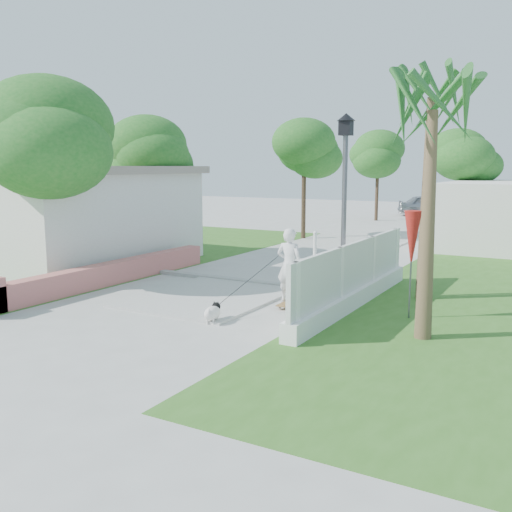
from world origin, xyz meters
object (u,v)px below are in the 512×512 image
Objects in this scene: street_lamp at (344,200)px; skateboarder at (265,274)px; parked_car at (430,205)px; bollard at (315,246)px; patio_umbrella at (412,240)px; dog at (213,312)px.

street_lamp reaches higher than skateboarder.
bollard is at bearing 161.52° from parked_car.
patio_umbrella is 3.26m from skateboarder.
skateboarder is (-3.01, -0.92, -0.86)m from patio_umbrella.
patio_umbrella reaches higher than skateboarder.
skateboarder is (1.59, -6.42, 0.24)m from bollard.
street_lamp is 1.93× the size of skateboarder.
street_lamp is 4.30m from dog.
bollard is 0.27× the size of parked_car.
parked_car is (-2.54, 27.32, -0.13)m from skateboarder.
street_lamp is at bearing -120.41° from skateboarder.
parked_car is at bearing 98.18° from street_lamp.
parked_car is (-5.55, 26.40, -0.99)m from patio_umbrella.
street_lamp is 25.72m from parked_car.
skateboarder is 1.62m from dog.
patio_umbrella is 27.00m from parked_car.
dog is (1.16, -7.86, -0.35)m from bollard.
bollard is at bearing -76.39° from skateboarder.
street_lamp reaches higher than patio_umbrella.
street_lamp is 1.09× the size of parked_car.
patio_umbrella is 3.78× the size of dog.
dog is at bearing -81.61° from bollard.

